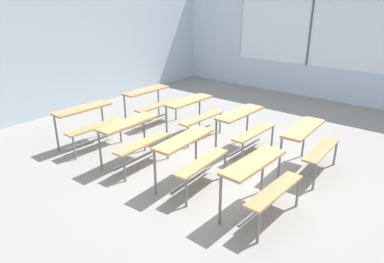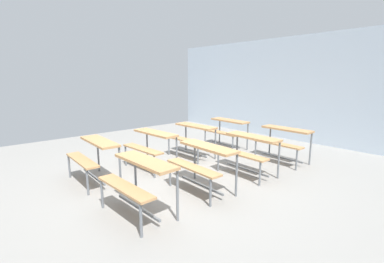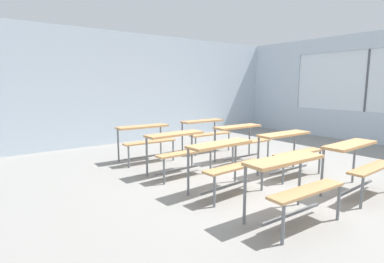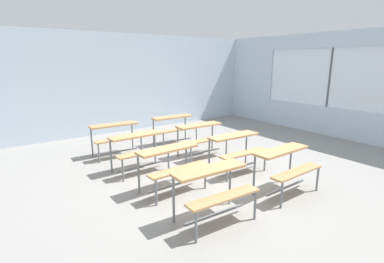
# 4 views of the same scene
# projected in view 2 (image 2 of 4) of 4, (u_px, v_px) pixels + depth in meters

# --- Properties ---
(ground) EXTENTS (10.00, 9.00, 0.05)m
(ground) POSITION_uv_depth(u_px,v_px,m) (183.00, 178.00, 5.08)
(ground) COLOR gray
(wall_back) EXTENTS (10.00, 0.12, 3.00)m
(wall_back) POSITION_uv_depth(u_px,v_px,m) (304.00, 89.00, 7.72)
(wall_back) COLOR silver
(wall_back) RESTS_ON ground
(desk_bench_r0c0) EXTENTS (1.12, 0.64, 0.74)m
(desk_bench_r0c0) POSITION_uv_depth(u_px,v_px,m) (94.00, 151.00, 4.76)
(desk_bench_r0c0) COLOR tan
(desk_bench_r0c0) RESTS_ON ground
(desk_bench_r0c1) EXTENTS (1.12, 0.62, 0.74)m
(desk_bench_r0c1) POSITION_uv_depth(u_px,v_px,m) (139.00, 174.00, 3.61)
(desk_bench_r0c1) COLOR tan
(desk_bench_r0c1) RESTS_ON ground
(desk_bench_r1c0) EXTENTS (1.13, 0.64, 0.74)m
(desk_bench_r1c0) POSITION_uv_depth(u_px,v_px,m) (151.00, 141.00, 5.49)
(desk_bench_r1c0) COLOR tan
(desk_bench_r1c0) RESTS_ON ground
(desk_bench_r1c1) EXTENTS (1.12, 0.63, 0.74)m
(desk_bench_r1c1) POSITION_uv_depth(u_px,v_px,m) (203.00, 157.00, 4.37)
(desk_bench_r1c1) COLOR tan
(desk_bench_r1c1) RESTS_ON ground
(desk_bench_r2c0) EXTENTS (1.11, 0.62, 0.74)m
(desk_bench_r2c0) POSITION_uv_depth(u_px,v_px,m) (192.00, 133.00, 6.29)
(desk_bench_r2c0) COLOR tan
(desk_bench_r2c0) RESTS_ON ground
(desk_bench_r2c1) EXTENTS (1.12, 0.63, 0.74)m
(desk_bench_r2c1) POSITION_uv_depth(u_px,v_px,m) (249.00, 146.00, 5.13)
(desk_bench_r2c1) COLOR tan
(desk_bench_r2c1) RESTS_ON ground
(desk_bench_r3c0) EXTENTS (1.12, 0.63, 0.74)m
(desk_bench_r3c0) POSITION_uv_depth(u_px,v_px,m) (227.00, 127.00, 7.09)
(desk_bench_r3c0) COLOR tan
(desk_bench_r3c0) RESTS_ON ground
(desk_bench_r3c1) EXTENTS (1.12, 0.62, 0.74)m
(desk_bench_r3c1) POSITION_uv_depth(u_px,v_px,m) (283.00, 137.00, 5.91)
(desk_bench_r3c1) COLOR tan
(desk_bench_r3c1) RESTS_ON ground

